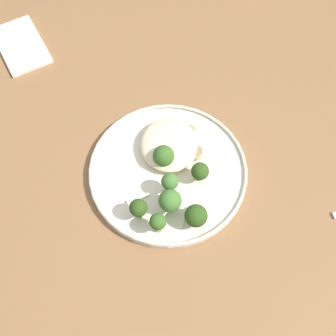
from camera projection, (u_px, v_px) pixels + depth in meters
ground at (182, 271)px, 1.46m from camera, size 6.00×6.00×0.00m
wooden_dining_table at (191, 188)px, 0.88m from camera, size 1.40×1.00×0.74m
dinner_plate at (168, 171)px, 0.80m from camera, size 0.29×0.29×0.02m
noodle_bed at (169, 144)px, 0.80m from camera, size 0.12×0.11×0.03m
seared_scallop_on_noodles at (160, 139)px, 0.82m from camera, size 0.02×0.02×0.01m
seared_scallop_tilted_round at (174, 149)px, 0.81m from camera, size 0.02×0.02×0.01m
seared_scallop_center_golden at (153, 152)px, 0.80m from camera, size 0.03×0.03×0.01m
seared_scallop_half_hidden at (189, 132)px, 0.82m from camera, size 0.02×0.02×0.02m
seared_scallop_front_small at (175, 126)px, 0.83m from camera, size 0.03×0.03×0.01m
seared_scallop_left_edge at (196, 152)px, 0.80m from camera, size 0.03×0.03×0.02m
broccoli_floret_small_sprig at (170, 201)px, 0.73m from camera, size 0.04×0.04×0.05m
broccoli_floret_right_tilted at (139, 208)px, 0.73m from camera, size 0.03×0.03×0.05m
broccoli_floret_front_edge at (170, 183)px, 0.75m from camera, size 0.03×0.03×0.05m
broccoli_floret_center_pile at (158, 222)px, 0.71m from camera, size 0.03×0.03×0.05m
broccoli_floret_split_head at (195, 216)px, 0.72m from camera, size 0.04×0.04×0.05m
broccoli_floret_rear_charred at (200, 172)px, 0.76m from camera, size 0.03×0.03×0.05m
broccoli_floret_tall_stalk at (164, 156)px, 0.78m from camera, size 0.04×0.04×0.05m
onion_sliver_short_strip at (185, 217)px, 0.75m from camera, size 0.04×0.02×0.00m
onion_sliver_curled_piece at (138, 198)px, 0.77m from camera, size 0.02×0.04×0.00m
folded_napkin at (21, 45)px, 0.94m from camera, size 0.17×0.15×0.01m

